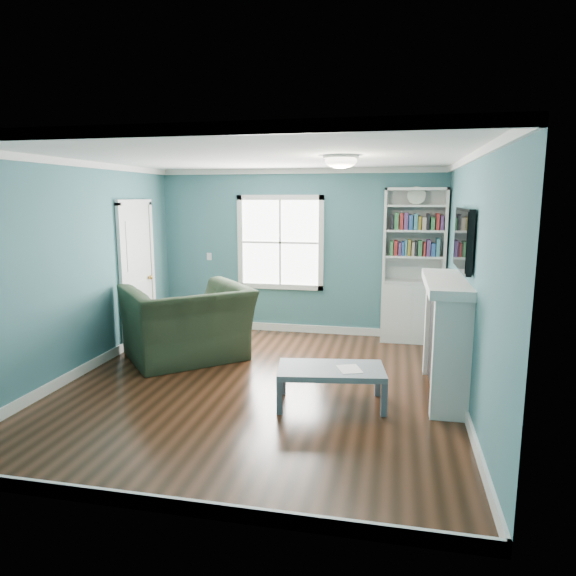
# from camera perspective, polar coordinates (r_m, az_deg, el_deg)

# --- Properties ---
(floor) EXTENTS (5.00, 5.00, 0.00)m
(floor) POSITION_cam_1_polar(r_m,az_deg,el_deg) (6.08, -3.27, -10.80)
(floor) COLOR black
(floor) RESTS_ON ground
(room_walls) EXTENTS (5.00, 5.00, 5.00)m
(room_walls) POSITION_cam_1_polar(r_m,az_deg,el_deg) (5.71, -3.43, 4.20)
(room_walls) COLOR #3B6A76
(room_walls) RESTS_ON ground
(trim) EXTENTS (4.50, 5.00, 2.60)m
(trim) POSITION_cam_1_polar(r_m,az_deg,el_deg) (5.76, -3.39, 0.79)
(trim) COLOR white
(trim) RESTS_ON ground
(window) EXTENTS (1.40, 0.06, 1.50)m
(window) POSITION_cam_1_polar(r_m,az_deg,el_deg) (8.20, -0.87, 5.07)
(window) COLOR white
(window) RESTS_ON room_walls
(bookshelf) EXTENTS (0.90, 0.35, 2.31)m
(bookshelf) POSITION_cam_1_polar(r_m,az_deg,el_deg) (7.88, 13.67, 0.73)
(bookshelf) COLOR silver
(bookshelf) RESTS_ON ground
(fireplace) EXTENTS (0.44, 1.58, 1.30)m
(fireplace) POSITION_cam_1_polar(r_m,az_deg,el_deg) (5.91, 17.15, -5.36)
(fireplace) COLOR black
(fireplace) RESTS_ON ground
(tv) EXTENTS (0.06, 1.10, 0.65)m
(tv) POSITION_cam_1_polar(r_m,az_deg,el_deg) (5.74, 18.92, 5.15)
(tv) COLOR black
(tv) RESTS_ON fireplace
(door) EXTENTS (0.12, 0.98, 2.17)m
(door) POSITION_cam_1_polar(r_m,az_deg,el_deg) (7.90, -16.40, 1.71)
(door) COLOR silver
(door) RESTS_ON ground
(ceiling_fixture) EXTENTS (0.38, 0.38, 0.15)m
(ceiling_fixture) POSITION_cam_1_polar(r_m,az_deg,el_deg) (5.63, 5.90, 13.95)
(ceiling_fixture) COLOR white
(ceiling_fixture) RESTS_ON room_walls
(light_switch) EXTENTS (0.08, 0.01, 0.12)m
(light_switch) POSITION_cam_1_polar(r_m,az_deg,el_deg) (8.56, -8.74, 3.49)
(light_switch) COLOR white
(light_switch) RESTS_ON room_walls
(recliner) EXTENTS (1.80, 1.75, 1.33)m
(recliner) POSITION_cam_1_polar(r_m,az_deg,el_deg) (6.99, -11.18, -2.49)
(recliner) COLOR black
(recliner) RESTS_ON ground
(coffee_table) EXTENTS (1.19, 0.77, 0.40)m
(coffee_table) POSITION_cam_1_polar(r_m,az_deg,el_deg) (5.47, 4.81, -9.34)
(coffee_table) COLOR #4F545F
(coffee_table) RESTS_ON ground
(paper_sheet) EXTENTS (0.30, 0.34, 0.00)m
(paper_sheet) POSITION_cam_1_polar(r_m,az_deg,el_deg) (5.42, 6.85, -8.93)
(paper_sheet) COLOR white
(paper_sheet) RESTS_ON coffee_table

